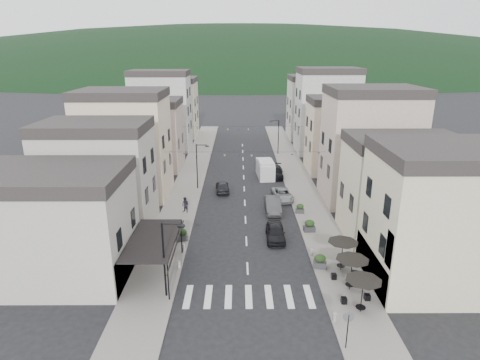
{
  "coord_description": "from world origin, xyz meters",
  "views": [
    {
      "loc": [
        -0.74,
        -23.53,
        17.5
      ],
      "look_at": [
        -0.58,
        19.08,
        3.5
      ],
      "focal_mm": 30.0,
      "sensor_mm": 36.0,
      "label": 1
    }
  ],
  "objects_px": {
    "parked_car_c": "(282,194)",
    "parked_car_d": "(276,172)",
    "pedestrian_a": "(164,231)",
    "delivery_van": "(265,169)",
    "parked_car_b": "(273,205)",
    "parked_car_e": "(223,187)",
    "parked_car_a": "(275,232)",
    "pedestrian_b": "(185,205)"
  },
  "relations": [
    {
      "from": "parked_car_b",
      "to": "pedestrian_b",
      "type": "height_order",
      "value": "pedestrian_b"
    },
    {
      "from": "delivery_van",
      "to": "parked_car_b",
      "type": "bearing_deg",
      "value": -94.06
    },
    {
      "from": "delivery_van",
      "to": "parked_car_c",
      "type": "bearing_deg",
      "value": -84.69
    },
    {
      "from": "parked_car_b",
      "to": "pedestrian_a",
      "type": "height_order",
      "value": "pedestrian_a"
    },
    {
      "from": "parked_car_d",
      "to": "delivery_van",
      "type": "bearing_deg",
      "value": -177.0
    },
    {
      "from": "parked_car_a",
      "to": "parked_car_e",
      "type": "relative_size",
      "value": 1.06
    },
    {
      "from": "parked_car_e",
      "to": "pedestrian_a",
      "type": "xyz_separation_m",
      "value": [
        -5.01,
        -13.77,
        0.26
      ]
    },
    {
      "from": "parked_car_b",
      "to": "pedestrian_a",
      "type": "distance_m",
      "value": 13.11
    },
    {
      "from": "parked_car_c",
      "to": "pedestrian_a",
      "type": "distance_m",
      "value": 16.6
    },
    {
      "from": "parked_car_a",
      "to": "parked_car_c",
      "type": "distance_m",
      "value": 10.94
    },
    {
      "from": "parked_car_e",
      "to": "delivery_van",
      "type": "height_order",
      "value": "delivery_van"
    },
    {
      "from": "parked_car_a",
      "to": "pedestrian_b",
      "type": "bearing_deg",
      "value": 146.52
    },
    {
      "from": "pedestrian_b",
      "to": "parked_car_d",
      "type": "bearing_deg",
      "value": 84.18
    },
    {
      "from": "parked_car_d",
      "to": "pedestrian_b",
      "type": "bearing_deg",
      "value": -127.34
    },
    {
      "from": "parked_car_c",
      "to": "parked_car_d",
      "type": "relative_size",
      "value": 0.91
    },
    {
      "from": "pedestrian_a",
      "to": "parked_car_c",
      "type": "bearing_deg",
      "value": 49.87
    },
    {
      "from": "parked_car_b",
      "to": "pedestrian_b",
      "type": "relative_size",
      "value": 2.67
    },
    {
      "from": "parked_car_a",
      "to": "pedestrian_a",
      "type": "xyz_separation_m",
      "value": [
        -10.61,
        -0.23,
        0.22
      ]
    },
    {
      "from": "parked_car_a",
      "to": "parked_car_b",
      "type": "distance_m",
      "value": 7.0
    },
    {
      "from": "parked_car_c",
      "to": "pedestrian_a",
      "type": "relative_size",
      "value": 2.68
    },
    {
      "from": "parked_car_b",
      "to": "parked_car_e",
      "type": "bearing_deg",
      "value": 132.32
    },
    {
      "from": "parked_car_c",
      "to": "parked_car_d",
      "type": "bearing_deg",
      "value": 82.97
    },
    {
      "from": "pedestrian_a",
      "to": "pedestrian_b",
      "type": "relative_size",
      "value": 0.96
    },
    {
      "from": "pedestrian_a",
      "to": "pedestrian_b",
      "type": "distance_m",
      "value": 6.79
    },
    {
      "from": "parked_car_a",
      "to": "delivery_van",
      "type": "distance_m",
      "value": 19.78
    },
    {
      "from": "parked_car_c",
      "to": "delivery_van",
      "type": "relative_size",
      "value": 0.84
    },
    {
      "from": "parked_car_c",
      "to": "pedestrian_b",
      "type": "distance_m",
      "value": 12.06
    },
    {
      "from": "pedestrian_a",
      "to": "pedestrian_b",
      "type": "height_order",
      "value": "pedestrian_b"
    },
    {
      "from": "parked_car_b",
      "to": "delivery_van",
      "type": "height_order",
      "value": "delivery_van"
    },
    {
      "from": "parked_car_a",
      "to": "parked_car_b",
      "type": "height_order",
      "value": "parked_car_b"
    },
    {
      "from": "parked_car_c",
      "to": "delivery_van",
      "type": "distance_m",
      "value": 9.13
    },
    {
      "from": "parked_car_c",
      "to": "parked_car_e",
      "type": "height_order",
      "value": "parked_car_e"
    },
    {
      "from": "parked_car_e",
      "to": "parked_car_b",
      "type": "bearing_deg",
      "value": 127.37
    },
    {
      "from": "parked_car_b",
      "to": "delivery_van",
      "type": "relative_size",
      "value": 0.87
    },
    {
      "from": "parked_car_d",
      "to": "parked_car_b",
      "type": "bearing_deg",
      "value": -93.67
    },
    {
      "from": "parked_car_b",
      "to": "parked_car_d",
      "type": "relative_size",
      "value": 0.95
    },
    {
      "from": "parked_car_d",
      "to": "pedestrian_a",
      "type": "distance_m",
      "value": 23.54
    },
    {
      "from": "parked_car_b",
      "to": "delivery_van",
      "type": "distance_m",
      "value": 12.78
    },
    {
      "from": "parked_car_d",
      "to": "parked_car_e",
      "type": "xyz_separation_m",
      "value": [
        -7.4,
        -6.23,
        -0.02
      ]
    },
    {
      "from": "parked_car_c",
      "to": "pedestrian_b",
      "type": "xyz_separation_m",
      "value": [
        -11.25,
        -4.33,
        0.37
      ]
    },
    {
      "from": "parked_car_a",
      "to": "parked_car_d",
      "type": "xyz_separation_m",
      "value": [
        1.8,
        19.77,
        -0.02
      ]
    },
    {
      "from": "parked_car_e",
      "to": "delivery_van",
      "type": "distance_m",
      "value": 8.58
    }
  ]
}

